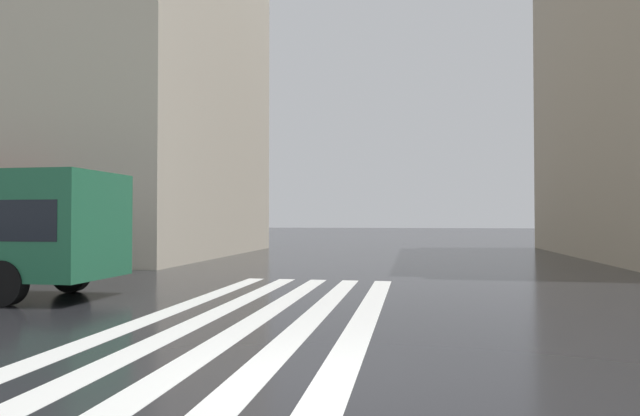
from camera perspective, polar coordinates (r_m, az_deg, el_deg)
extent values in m
plane|color=black|center=(6.40, 0.24, -18.39)|extent=(220.00, 220.00, 0.00)
cube|color=silver|center=(10.24, 4.63, -11.80)|extent=(13.00, 0.50, 0.01)
cube|color=silver|center=(10.38, -0.99, -11.66)|extent=(13.00, 0.50, 0.01)
cube|color=silver|center=(10.61, -6.41, -11.43)|extent=(13.00, 0.50, 0.01)
cube|color=silver|center=(10.93, -11.54, -11.11)|extent=(13.00, 0.50, 0.01)
cube|color=silver|center=(11.33, -16.34, -10.73)|extent=(13.00, 0.50, 0.01)
cylinder|color=black|center=(15.48, -24.82, -6.24)|extent=(0.30, 1.00, 1.00)
cylinder|color=black|center=(13.66, -30.37, -6.87)|extent=(0.30, 1.00, 1.00)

